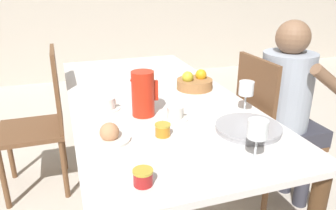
# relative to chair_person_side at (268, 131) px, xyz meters

# --- Properties ---
(ground_plane) EXTENTS (20.00, 20.00, 0.00)m
(ground_plane) POSITION_rel_chair_person_side_xyz_m (-0.67, 0.27, -0.52)
(ground_plane) COLOR beige
(dining_table) EXTENTS (0.97, 2.03, 0.74)m
(dining_table) POSITION_rel_chair_person_side_xyz_m (-0.67, 0.27, 0.14)
(dining_table) COLOR silver
(dining_table) RESTS_ON ground_plane
(chair_person_side) EXTENTS (0.42, 0.42, 0.98)m
(chair_person_side) POSITION_rel_chair_person_side_xyz_m (0.00, 0.00, 0.00)
(chair_person_side) COLOR brown
(chair_person_side) RESTS_ON ground_plane
(chair_opposite) EXTENTS (0.42, 0.42, 0.98)m
(chair_opposite) POSITION_rel_chair_person_side_xyz_m (-1.33, 0.64, 0.00)
(chair_opposite) COLOR brown
(chair_opposite) RESTS_ON ground_plane
(person_seated) EXTENTS (0.39, 0.41, 1.19)m
(person_seated) POSITION_rel_chair_person_side_xyz_m (0.09, -0.04, 0.19)
(person_seated) COLOR #33333D
(person_seated) RESTS_ON ground_plane
(red_pitcher) EXTENTS (0.14, 0.12, 0.23)m
(red_pitcher) POSITION_rel_chair_person_side_xyz_m (-0.79, -0.01, 0.34)
(red_pitcher) COLOR red
(red_pitcher) RESTS_ON dining_table
(wine_glass_water) EXTENTS (0.08, 0.08, 0.17)m
(wine_glass_water) POSITION_rel_chair_person_side_xyz_m (-0.28, -0.15, 0.35)
(wine_glass_water) COLOR white
(wine_glass_water) RESTS_ON dining_table
(wine_glass_juice) EXTENTS (0.08, 0.08, 0.17)m
(wine_glass_juice) POSITION_rel_chair_person_side_xyz_m (-0.49, -0.59, 0.34)
(wine_glass_juice) COLOR white
(wine_glass_juice) RESTS_ON dining_table
(teacup_near_person) EXTENTS (0.13, 0.13, 0.07)m
(teacup_near_person) POSITION_rel_chair_person_side_xyz_m (-0.65, -0.11, 0.25)
(teacup_near_person) COLOR silver
(teacup_near_person) RESTS_ON dining_table
(teacup_across) EXTENTS (0.13, 0.13, 0.07)m
(teacup_across) POSITION_rel_chair_person_side_xyz_m (-0.96, 0.12, 0.25)
(teacup_across) COLOR silver
(teacup_across) RESTS_ON dining_table
(serving_tray) EXTENTS (0.31, 0.31, 0.03)m
(serving_tray) POSITION_rel_chair_person_side_xyz_m (-0.38, -0.35, 0.24)
(serving_tray) COLOR #9E9EA3
(serving_tray) RESTS_ON dining_table
(bread_plate) EXTENTS (0.18, 0.18, 0.09)m
(bread_plate) POSITION_rel_chair_person_side_xyz_m (-1.00, -0.24, 0.25)
(bread_plate) COLOR silver
(bread_plate) RESTS_ON dining_table
(jam_jar_amber) EXTENTS (0.07, 0.07, 0.06)m
(jam_jar_amber) POSITION_rel_chair_person_side_xyz_m (-0.95, -0.61, 0.25)
(jam_jar_amber) COLOR #A81E1E
(jam_jar_amber) RESTS_ON dining_table
(jam_jar_red) EXTENTS (0.07, 0.07, 0.06)m
(jam_jar_red) POSITION_rel_chair_person_side_xyz_m (-0.77, -0.27, 0.25)
(jam_jar_red) COLOR #C67A1E
(jam_jar_red) RESTS_ON dining_table
(fruit_bowl) EXTENTS (0.23, 0.23, 0.12)m
(fruit_bowl) POSITION_rel_chair_person_side_xyz_m (-0.37, 0.31, 0.26)
(fruit_bowl) COLOR #9E6B3D
(fruit_bowl) RESTS_ON dining_table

